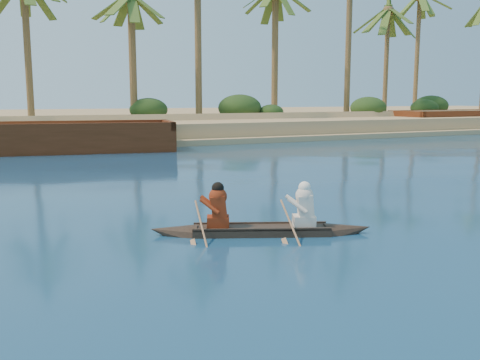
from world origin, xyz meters
name	(u,v)px	position (x,y,z in m)	size (l,w,h in m)	color
sandy_embankment	(125,121)	(0.00, 46.89, 0.53)	(150.00, 51.00, 1.50)	tan
palm_grove	(157,35)	(0.00, 35.00, 8.00)	(110.00, 14.00, 16.00)	#3C5F21
shrub_cluster	(173,120)	(0.00, 31.50, 1.20)	(100.00, 6.00, 2.40)	#233F17
canoe	(261,223)	(-8.00, 1.57, 0.25)	(4.64, 2.45, 1.31)	#36261D
barge_mid	(67,139)	(-9.18, 22.00, 0.66)	(11.85, 5.66, 1.90)	#622915
barge_right	(458,122)	(25.53, 27.00, 0.74)	(12.78, 4.38, 2.12)	#622915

